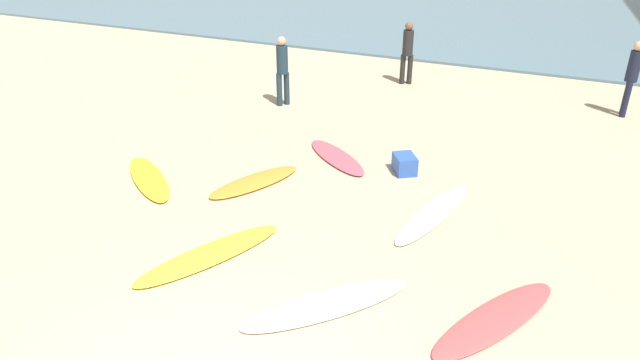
# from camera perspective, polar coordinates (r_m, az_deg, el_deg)

# --- Properties ---
(surfboard_0) EXTENTS (1.60, 2.46, 0.08)m
(surfboard_0) POSITION_cam_1_polar(r_m,az_deg,el_deg) (9.04, -10.67, -7.12)
(surfboard_0) COLOR yellow
(surfboard_0) RESTS_ON ground_plane
(surfboard_1) EXTENTS (1.84, 1.63, 0.08)m
(surfboard_1) POSITION_cam_1_polar(r_m,az_deg,el_deg) (11.90, 1.63, 2.25)
(surfboard_1) COLOR #D65160
(surfboard_1) RESTS_ON ground_plane
(surfboard_3) EXTENTS (1.04, 2.49, 0.06)m
(surfboard_3) POSITION_cam_1_polar(r_m,az_deg,el_deg) (10.10, 10.93, -3.20)
(surfboard_3) COLOR #F2E3BE
(surfboard_3) RESTS_ON ground_plane
(surfboard_6) EXTENTS (2.07, 2.18, 0.07)m
(surfboard_6) POSITION_cam_1_polar(r_m,az_deg,el_deg) (7.96, 0.68, -12.00)
(surfboard_6) COLOR silver
(surfboard_6) RESTS_ON ground_plane
(surfboard_7) EXTENTS (1.36, 1.99, 0.08)m
(surfboard_7) POSITION_cam_1_polar(r_m,az_deg,el_deg) (10.98, -6.38, -0.17)
(surfboard_7) COLOR orange
(surfboard_7) RESTS_ON ground_plane
(surfboard_8) EXTENTS (1.97, 1.74, 0.09)m
(surfboard_8) POSITION_cam_1_polar(r_m,az_deg,el_deg) (11.49, -16.28, 0.15)
(surfboard_8) COLOR yellow
(surfboard_8) RESTS_ON ground_plane
(surfboard_9) EXTENTS (1.62, 2.31, 0.07)m
(surfboard_9) POSITION_cam_1_polar(r_m,az_deg,el_deg) (8.06, 16.65, -12.81)
(surfboard_9) COLOR #E04C4D
(surfboard_9) RESTS_ON ground_plane
(beachgoer_near) EXTENTS (0.39, 0.39, 1.71)m
(beachgoer_near) POSITION_cam_1_polar(r_m,az_deg,el_deg) (14.59, -3.67, 10.84)
(beachgoer_near) COLOR #1E3342
(beachgoer_near) RESTS_ON ground_plane
(beachgoer_mid) EXTENTS (0.37, 0.37, 1.69)m
(beachgoer_mid) POSITION_cam_1_polar(r_m,az_deg,el_deg) (16.36, 8.49, 12.37)
(beachgoer_mid) COLOR black
(beachgoer_mid) RESTS_ON ground_plane
(beachgoer_far) EXTENTS (0.29, 0.34, 1.79)m
(beachgoer_far) POSITION_cam_1_polar(r_m,az_deg,el_deg) (15.62, 28.03, 9.01)
(beachgoer_far) COLOR #191E33
(beachgoer_far) RESTS_ON ground_plane
(beach_cooler) EXTENTS (0.59, 0.62, 0.36)m
(beach_cooler) POSITION_cam_1_polar(r_m,az_deg,el_deg) (11.40, 8.22, 1.55)
(beach_cooler) COLOR #2D56B2
(beach_cooler) RESTS_ON ground_plane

